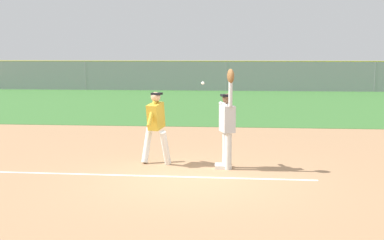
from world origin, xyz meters
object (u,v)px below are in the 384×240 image
parked_car_green (144,79)px  parked_car_blue (281,79)px  parked_car_white (213,79)px  fielder (227,120)px  baseball (203,83)px  parked_car_red (85,78)px  parked_car_black (345,79)px  runner (156,123)px  first_base (223,166)px

parked_car_green → parked_car_blue: bearing=-1.4°
parked_car_blue → parked_car_white: bearing=-173.9°
fielder → parked_car_blue: 28.87m
baseball → parked_car_blue: 28.69m
parked_car_red → parked_car_black: same height
fielder → parked_car_red: fielder is taller
parked_car_red → parked_car_black: size_ratio=1.01×
runner → parked_car_red: 29.85m
parked_car_white → parked_car_black: same height
parked_car_red → parked_car_green: size_ratio=1.01×
runner → parked_car_green: 28.40m
baseball → parked_car_white: 28.24m
runner → parked_car_blue: 28.79m
parked_car_red → parked_car_white: same height
first_base → parked_car_black: 29.91m
fielder → runner: size_ratio=1.33×
parked_car_white → parked_car_black: size_ratio=1.00×
first_base → parked_car_white: size_ratio=0.08×
fielder → parked_car_blue: bearing=-115.8°
fielder → parked_car_black: 29.96m
parked_car_red → parked_car_white: bearing=-5.8°
runner → parked_car_white: bearing=106.9°
runner → parked_car_red: bearing=126.9°
parked_car_white → parked_car_blue: size_ratio=1.01×
parked_car_green → first_base: bearing=-79.6°
fielder → baseball: fielder is taller
fielder → baseball: (-0.58, 0.28, 0.82)m
fielder → parked_car_blue: size_ratio=0.50×
parked_car_red → runner: bearing=-76.2°
parked_car_blue → parked_car_black: same height
first_base → parked_car_red: parked_car_red is taller
parked_car_green → baseball: bearing=-80.4°
baseball → parked_car_blue: size_ratio=0.02×
parked_car_green → runner: bearing=-82.6°
fielder → baseball: 1.04m
parked_car_white → first_base: bearing=-81.1°
parked_car_green → parked_car_white: bearing=-1.0°
parked_car_white → parked_car_blue: (5.33, 0.19, 0.00)m
fielder → parked_car_white: 28.53m
first_base → parked_car_red: 30.68m
first_base → baseball: size_ratio=5.14×
fielder → parked_car_black: (8.40, 28.76, -0.45)m
fielder → parked_car_red: size_ratio=0.50×
parked_car_green → parked_car_blue: size_ratio=1.00×
fielder → parked_car_black: bearing=-125.1°
runner → parked_car_white: runner is taller
fielder → runner: fielder is taller
parked_car_blue → parked_car_black: bearing=5.2°
fielder → parked_car_red: bearing=-85.8°
baseball → parked_car_black: bearing=72.5°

